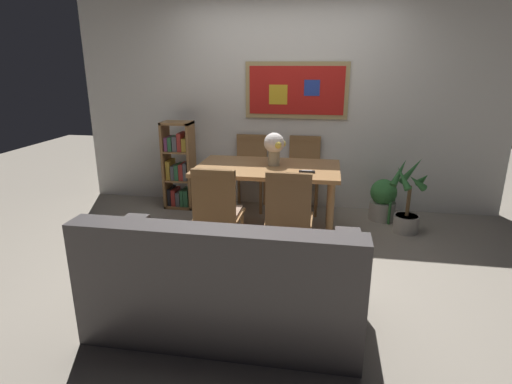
# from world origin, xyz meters

# --- Properties ---
(ground_plane) EXTENTS (12.00, 12.00, 0.00)m
(ground_plane) POSITION_xyz_m (0.00, 0.00, 0.00)
(ground_plane) COLOR gray
(wall_back_with_painting) EXTENTS (5.20, 0.14, 2.60)m
(wall_back_with_painting) POSITION_xyz_m (0.00, 1.59, 1.30)
(wall_back_with_painting) COLOR silver
(wall_back_with_painting) RESTS_ON ground_plane
(dining_table) EXTENTS (1.47, 0.88, 0.74)m
(dining_table) POSITION_xyz_m (-0.08, 0.58, 0.64)
(dining_table) COLOR #9E7042
(dining_table) RESTS_ON ground_plane
(dining_chair_far_left) EXTENTS (0.40, 0.41, 0.91)m
(dining_chair_far_left) POSITION_xyz_m (-0.41, 1.38, 0.54)
(dining_chair_far_left) COLOR #9E7042
(dining_chair_far_left) RESTS_ON ground_plane
(dining_chair_near_right) EXTENTS (0.40, 0.41, 0.91)m
(dining_chair_near_right) POSITION_xyz_m (0.23, -0.21, 0.54)
(dining_chair_near_right) COLOR #9E7042
(dining_chair_near_right) RESTS_ON ground_plane
(dining_chair_near_left) EXTENTS (0.40, 0.41, 0.91)m
(dining_chair_near_left) POSITION_xyz_m (-0.41, -0.21, 0.54)
(dining_chair_near_left) COLOR #9E7042
(dining_chair_near_left) RESTS_ON ground_plane
(dining_chair_far_right) EXTENTS (0.40, 0.41, 0.91)m
(dining_chair_far_right) POSITION_xyz_m (0.25, 1.39, 0.54)
(dining_chair_far_right) COLOR #9E7042
(dining_chair_far_right) RESTS_ON ground_plane
(leather_couch) EXTENTS (1.80, 0.84, 0.84)m
(leather_couch) POSITION_xyz_m (-0.12, -1.14, 0.31)
(leather_couch) COLOR #514C4C
(leather_couch) RESTS_ON ground_plane
(bookshelf) EXTENTS (0.36, 0.28, 1.08)m
(bookshelf) POSITION_xyz_m (-1.29, 1.23, 0.50)
(bookshelf) COLOR #9E7042
(bookshelf) RESTS_ON ground_plane
(potted_ivy) EXTENTS (0.30, 0.32, 0.48)m
(potted_ivy) POSITION_xyz_m (1.20, 1.20, 0.24)
(potted_ivy) COLOR #B2ADA3
(potted_ivy) RESTS_ON ground_plane
(potted_palm) EXTENTS (0.41, 0.40, 0.82)m
(potted_palm) POSITION_xyz_m (1.40, 0.86, 0.30)
(potted_palm) COLOR #B2ADA3
(potted_palm) RESTS_ON ground_plane
(flower_vase) EXTENTS (0.22, 0.22, 0.34)m
(flower_vase) POSITION_xyz_m (-0.02, 0.64, 0.94)
(flower_vase) COLOR tan
(flower_vase) RESTS_ON dining_table
(tv_remote) EXTENTS (0.16, 0.05, 0.02)m
(tv_remote) POSITION_xyz_m (0.34, 0.39, 0.75)
(tv_remote) COLOR black
(tv_remote) RESTS_ON dining_table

